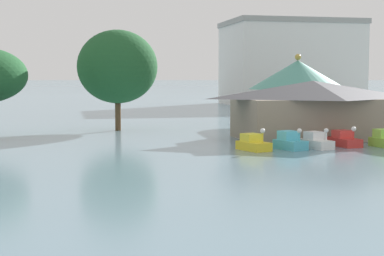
# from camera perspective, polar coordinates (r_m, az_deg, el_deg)

# --- Properties ---
(pedal_boat_yellow) EXTENTS (2.27, 3.06, 1.77)m
(pedal_boat_yellow) POSITION_cam_1_polar(r_m,az_deg,el_deg) (44.51, 6.02, -1.53)
(pedal_boat_yellow) COLOR yellow
(pedal_boat_yellow) RESTS_ON ground
(pedal_boat_cyan) EXTENTS (2.20, 2.88, 1.71)m
(pedal_boat_cyan) POSITION_cam_1_polar(r_m,az_deg,el_deg) (45.46, 9.57, -1.36)
(pedal_boat_cyan) COLOR #4CB7CC
(pedal_boat_cyan) RESTS_ON ground
(pedal_boat_white) EXTENTS (2.00, 3.04, 1.67)m
(pedal_boat_white) POSITION_cam_1_polar(r_m,az_deg,el_deg) (46.57, 12.07, -1.31)
(pedal_boat_white) COLOR white
(pedal_boat_white) RESTS_ON ground
(pedal_boat_red) EXTENTS (1.81, 3.09, 1.69)m
(pedal_boat_red) POSITION_cam_1_polar(r_m,az_deg,el_deg) (48.51, 14.70, -1.12)
(pedal_boat_red) COLOR red
(pedal_boat_red) RESTS_ON ground
(pedal_boat_lime) EXTENTS (1.73, 2.50, 1.72)m
(pedal_boat_lime) POSITION_cam_1_polar(r_m,az_deg,el_deg) (48.90, 18.31, -1.10)
(pedal_boat_lime) COLOR #8CCC3F
(pedal_boat_lime) RESTS_ON ground
(boathouse) EXTENTS (14.28, 9.14, 5.24)m
(boathouse) POSITION_cam_1_polar(r_m,az_deg,el_deg) (53.63, 11.76, 1.90)
(boathouse) COLOR gray
(boathouse) RESTS_ON ground
(green_roof_pavilion) EXTENTS (10.95, 10.95, 8.12)m
(green_roof_pavilion) POSITION_cam_1_polar(r_m,az_deg,el_deg) (66.24, 10.31, 3.79)
(green_roof_pavilion) COLOR brown
(green_roof_pavilion) RESTS_ON ground
(shoreline_tree_mid) EXTENTS (8.28, 8.28, 10.41)m
(shoreline_tree_mid) POSITION_cam_1_polar(r_m,az_deg,el_deg) (60.75, -7.32, 5.98)
(shoreline_tree_mid) COLOR brown
(shoreline_tree_mid) RESTS_ON ground
(background_building_block) EXTENTS (25.73, 18.02, 16.77)m
(background_building_block) POSITION_cam_1_polar(r_m,az_deg,el_deg) (120.01, 9.58, 6.32)
(background_building_block) COLOR silver
(background_building_block) RESTS_ON ground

